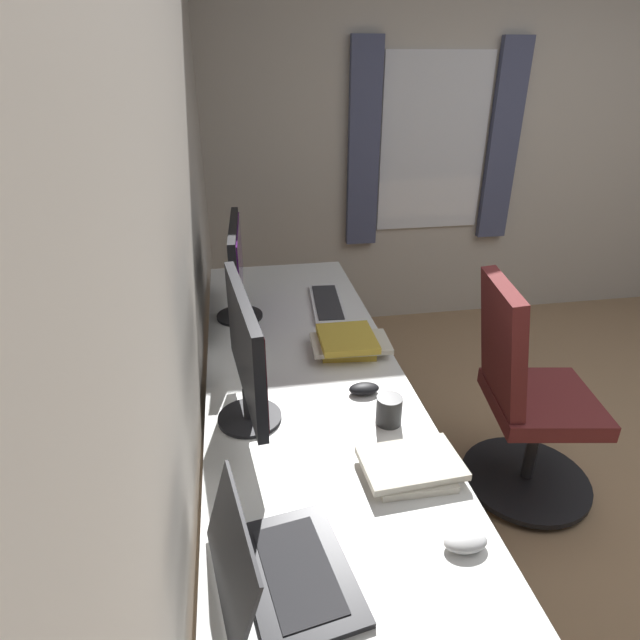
% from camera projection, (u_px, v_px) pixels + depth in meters
% --- Properties ---
extents(wall_back, '(5.02, 0.10, 2.60)m').
position_uv_depth(wall_back, '(151.00, 265.00, 1.28)').
color(wall_back, beige).
rests_on(wall_back, ground).
extents(wall_right, '(0.10, 5.05, 2.60)m').
position_uv_depth(wall_right, '(532.00, 132.00, 3.62)').
color(wall_right, beige).
rests_on(wall_right, ground).
extents(window_panel, '(0.02, 0.72, 1.12)m').
position_uv_depth(window_panel, '(433.00, 144.00, 3.48)').
color(window_panel, white).
extents(curtain_near, '(0.05, 0.20, 1.28)m').
position_uv_depth(curtain_near, '(503.00, 143.00, 3.53)').
color(curtain_near, '#4C5170').
extents(curtain_far, '(0.05, 0.20, 1.28)m').
position_uv_depth(curtain_far, '(364.00, 147.00, 3.38)').
color(curtain_far, '#4C5170').
extents(desk, '(2.30, 0.70, 0.73)m').
position_uv_depth(desk, '(306.00, 390.00, 1.92)').
color(desk, white).
rests_on(desk, ground).
extents(drawer_pedestal, '(0.40, 0.51, 0.69)m').
position_uv_depth(drawer_pedestal, '(302.00, 466.00, 2.02)').
color(drawer_pedestal, white).
rests_on(drawer_pedestal, ground).
extents(monitor_primary, '(0.54, 0.20, 0.42)m').
position_uv_depth(monitor_primary, '(237.00, 265.00, 2.21)').
color(monitor_primary, black).
rests_on(monitor_primary, desk).
extents(monitor_secondary, '(0.54, 0.20, 0.43)m').
position_uv_depth(monitor_secondary, '(246.00, 350.00, 1.55)').
color(monitor_secondary, black).
rests_on(monitor_secondary, desk).
extents(laptop_leftmost, '(0.38, 0.34, 0.22)m').
position_uv_depth(laptop_leftmost, '(272.00, 566.00, 1.12)').
color(laptop_leftmost, black).
rests_on(laptop_leftmost, desk).
extents(keyboard_main, '(0.43, 0.17, 0.02)m').
position_uv_depth(keyboard_main, '(327.00, 304.00, 2.42)').
color(keyboard_main, silver).
rests_on(keyboard_main, desk).
extents(mouse_main, '(0.06, 0.10, 0.03)m').
position_uv_depth(mouse_main, '(364.00, 389.00, 1.79)').
color(mouse_main, black).
rests_on(mouse_main, desk).
extents(mouse_spare, '(0.06, 0.10, 0.03)m').
position_uv_depth(mouse_spare, '(465.00, 542.00, 1.22)').
color(mouse_spare, silver).
rests_on(mouse_spare, desk).
extents(book_stack_near, '(0.20, 0.28, 0.04)m').
position_uv_depth(book_stack_near, '(411.00, 466.00, 1.44)').
color(book_stack_near, beige).
rests_on(book_stack_near, desk).
extents(book_stack_far, '(0.24, 0.31, 0.07)m').
position_uv_depth(book_stack_far, '(348.00, 343.00, 2.03)').
color(book_stack_far, gold).
rests_on(book_stack_far, desk).
extents(coffee_mug, '(0.12, 0.08, 0.09)m').
position_uv_depth(coffee_mug, '(389.00, 410.00, 1.63)').
color(coffee_mug, black).
rests_on(coffee_mug, desk).
extents(office_chair, '(0.56, 0.58, 0.97)m').
position_uv_depth(office_chair, '(524.00, 403.00, 2.21)').
color(office_chair, maroon).
rests_on(office_chair, ground).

